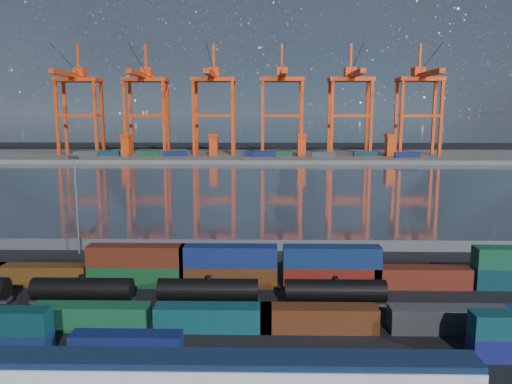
{
  "coord_description": "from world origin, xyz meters",
  "views": [
    {
      "loc": [
        1.64,
        -55.42,
        23.5
      ],
      "look_at": [
        0.0,
        30.0,
        10.0
      ],
      "focal_mm": 35.0,
      "sensor_mm": 36.0,
      "label": 1
    }
  ],
  "objects": [
    {
      "name": "far_quay",
      "position": [
        0.0,
        210.0,
        1.0
      ],
      "size": [
        700.0,
        70.0,
        2.0
      ],
      "primitive_type": "cube",
      "color": "#514F4C",
      "rests_on": "ground"
    },
    {
      "name": "straddle_carriers",
      "position": [
        -2.5,
        200.0,
        7.82
      ],
      "size": [
        140.0,
        7.0,
        11.1
      ],
      "color": "red",
      "rests_on": "far_quay"
    },
    {
      "name": "tanker_string",
      "position": [
        -28.59,
        2.81,
        1.96
      ],
      "size": [
        90.2,
        2.73,
        3.91
      ],
      "color": "black",
      "rests_on": "ground"
    },
    {
      "name": "waterfront_fence",
      "position": [
        -0.0,
        28.0,
        1.0
      ],
      "size": [
        160.12,
        0.12,
        2.2
      ],
      "color": "#595B5E",
      "rests_on": "ground"
    },
    {
      "name": "harbor_water",
      "position": [
        0.0,
        105.0,
        0.01
      ],
      "size": [
        700.0,
        700.0,
        0.0
      ],
      "primitive_type": "plane",
      "color": "#2E3943",
      "rests_on": "ground"
    },
    {
      "name": "distant_mountains",
      "position": [
        63.02,
        1600.0,
        220.29
      ],
      "size": [
        2470.0,
        1100.0,
        520.0
      ],
      "color": "#1E2630",
      "rests_on": "ground"
    },
    {
      "name": "ground",
      "position": [
        0.0,
        0.0,
        0.0
      ],
      "size": [
        700.0,
        700.0,
        0.0
      ],
      "primitive_type": "plane",
      "color": "black",
      "rests_on": "ground"
    },
    {
      "name": "container_row_south",
      "position": [
        -16.42,
        -9.95,
        2.08
      ],
      "size": [
        124.89,
        2.21,
        4.71
      ],
      "color": "#383B3D",
      "rests_on": "ground"
    },
    {
      "name": "yard_light_mast",
      "position": [
        -30.0,
        26.0,
        9.3
      ],
      "size": [
        1.6,
        0.4,
        16.6
      ],
      "color": "slate",
      "rests_on": "ground"
    },
    {
      "name": "container_row_mid",
      "position": [
        -2.36,
        -3.77,
        1.38
      ],
      "size": [
        141.11,
        2.59,
        2.76
      ],
      "color": "#3A3D3E",
      "rests_on": "ground"
    },
    {
      "name": "container_row_north",
      "position": [
        9.27,
        10.18,
        2.19
      ],
      "size": [
        142.3,
        2.68,
        5.72
      ],
      "color": "navy",
      "rests_on": "ground"
    },
    {
      "name": "quay_containers",
      "position": [
        -11.0,
        195.46,
        3.3
      ],
      "size": [
        172.58,
        10.99,
        2.6
      ],
      "color": "navy",
      "rests_on": "far_quay"
    },
    {
      "name": "gantry_cranes",
      "position": [
        -7.5,
        203.45,
        35.88
      ],
      "size": [
        197.51,
        43.23,
        58.53
      ],
      "color": "red",
      "rests_on": "ground"
    }
  ]
}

